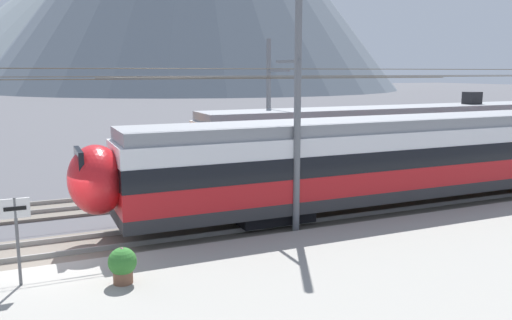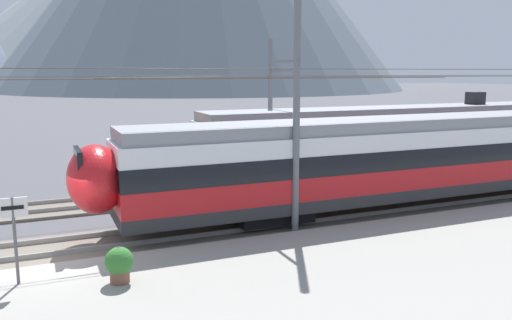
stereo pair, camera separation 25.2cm
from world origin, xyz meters
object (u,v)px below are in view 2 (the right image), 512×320
at_px(catenary_mast_mid, 295,112).
at_px(train_far_track, 412,136).
at_px(train_near_platform, 447,153).
at_px(platform_sign, 14,221).
at_px(catenary_mast_far_side, 272,107).
at_px(potted_plant_by_shelter, 119,263).

bearing_deg(catenary_mast_mid, train_far_track, 32.54).
distance_m(train_near_platform, train_far_track, 6.15).
height_order(train_far_track, catenary_mast_mid, catenary_mast_mid).
height_order(catenary_mast_mid, platform_sign, catenary_mast_mid).
relative_size(catenary_mast_far_side, platform_sign, 21.76).
relative_size(train_far_track, catenary_mast_mid, 0.54).
height_order(train_near_platform, catenary_mast_far_side, catenary_mast_far_side).
height_order(train_near_platform, platform_sign, train_near_platform).
xyz_separation_m(train_near_platform, catenary_mast_far_side, (-4.88, 7.53, 1.67)).
bearing_deg(potted_plant_by_shelter, catenary_mast_mid, 22.94).
bearing_deg(train_far_track, catenary_mast_far_side, 165.21).
distance_m(catenary_mast_far_side, platform_sign, 16.21).
height_order(train_near_platform, train_far_track, same).
bearing_deg(train_far_track, train_near_platform, -115.85).
distance_m(train_far_track, catenary_mast_far_side, 8.00).
xyz_separation_m(catenary_mast_far_side, potted_plant_by_shelter, (-9.64, -11.59, -3.04)).
distance_m(catenary_mast_mid, catenary_mast_far_side, 9.44).
relative_size(train_near_platform, catenary_mast_mid, 0.62).
xyz_separation_m(platform_sign, potted_plant_by_shelter, (2.41, -0.93, -1.13)).
bearing_deg(catenary_mast_far_side, potted_plant_by_shelter, -129.76).
bearing_deg(platform_sign, train_near_platform, 10.46).
distance_m(train_far_track, catenary_mast_mid, 12.95).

